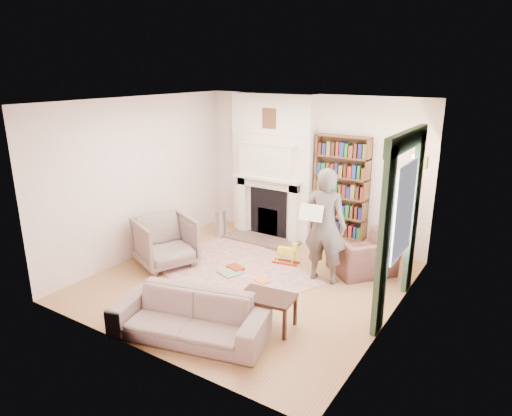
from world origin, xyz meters
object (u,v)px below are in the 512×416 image
Objects in this scene: rocking_horse at (286,253)px; bookcase at (341,187)px; sofa at (189,317)px; man_reading at (325,226)px; armchair_left at (165,242)px; coffee_table at (267,311)px; armchair_reading at (364,255)px; paraffin_heater at (220,223)px.

bookcase is at bearing 59.99° from rocking_horse.
sofa is 1.06× the size of man_reading.
armchair_left is 0.50× the size of man_reading.
coffee_table is at bearing -77.62° from rocking_horse.
sofa is (-0.39, -3.83, -0.89)m from bookcase.
bookcase is 0.95× the size of sofa.
man_reading is (0.35, -1.45, -0.26)m from bookcase.
armchair_left is at bearing -132.79° from bookcase.
man_reading is (2.53, 0.90, 0.50)m from armchair_left.
armchair_reading reaches higher than rocking_horse.
bookcase is at bearing 17.71° from paraffin_heater.
paraffin_heater is (-2.56, 2.39, 0.05)m from coffee_table.
sofa is at bearing 66.99° from man_reading.
bookcase reaches higher than armchair_left.
man_reading reaches higher than paraffin_heater.
paraffin_heater is (-1.86, 3.12, -0.01)m from sofa.
man_reading is at bearing -46.90° from armchair_left.
man_reading is at bearing -26.03° from rocking_horse.
bookcase is 1.01× the size of man_reading.
man_reading is at bearing 3.18° from armchair_reading.
bookcase is 3.95m from sofa.
paraffin_heater is at bearing 154.85° from rocking_horse.
man_reading is 1.10m from rocking_horse.
bookcase is 2.64× the size of coffee_table.
rocking_horse is (-0.07, 2.62, -0.09)m from sofa.
armchair_reading is at bearing 6.59° from rocking_horse.
sofa is 3.55× the size of paraffin_heater.
man_reading is at bearing -15.81° from paraffin_heater.
armchair_left is 2.61m from coffee_table.
coffee_table is at bearing 27.83° from armchair_reading.
coffee_table is 1.54× the size of rocking_horse.
armchair_reading is 2.31m from coffee_table.
coffee_table is at bearing -83.38° from armchair_left.
armchair_left is 2.03× the size of rocking_horse.
sofa is (-1.19, -2.98, -0.04)m from armchair_reading.
armchair_reading is (0.80, -0.85, -0.85)m from bookcase.
armchair_left reaches higher than coffee_table.
bookcase reaches higher than coffee_table.
sofa is at bearing -59.16° from paraffin_heater.
coffee_table is (-0.04, -1.65, -0.69)m from man_reading.
rocking_horse is at bearing -15.54° from paraffin_heater.
paraffin_heater is at bearing 25.94° from armchair_left.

